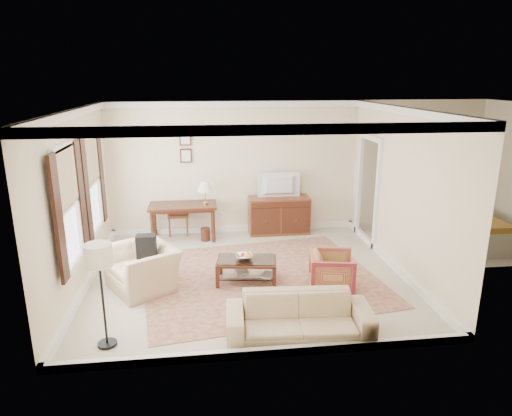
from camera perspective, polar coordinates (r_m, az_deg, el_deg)
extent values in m
cube|color=beige|center=(8.17, -1.14, -8.41)|extent=(5.50, 5.00, 0.01)
cube|color=white|center=(7.45, -1.27, 12.34)|extent=(5.50, 5.00, 0.01)
cube|color=#EFE2C3|center=(10.11, -2.68, 5.02)|extent=(5.50, 0.01, 2.90)
cube|color=#EFE2C3|center=(5.32, 1.60, -5.24)|extent=(5.50, 0.01, 2.90)
cube|color=#EFE2C3|center=(7.90, -21.46, 0.76)|extent=(0.01, 5.00, 2.90)
cube|color=#EFE2C3|center=(8.41, 17.78, 2.00)|extent=(0.01, 5.00, 2.90)
cube|color=beige|center=(10.47, 22.01, -4.02)|extent=(3.00, 2.70, 0.01)
cube|color=maroon|center=(8.07, 0.46, -8.68)|extent=(4.38, 3.90, 0.01)
cube|color=#3F1D12|center=(9.81, -9.14, 0.30)|extent=(1.43, 0.71, 0.05)
cylinder|color=#3F1D12|center=(9.70, -12.82, -2.49)|extent=(0.07, 0.07, 0.73)
cylinder|color=#3F1D12|center=(9.65, -5.33, -2.24)|extent=(0.07, 0.07, 0.73)
cylinder|color=#3F1D12|center=(10.23, -12.54, -1.51)|extent=(0.07, 0.07, 0.73)
cylinder|color=#3F1D12|center=(10.18, -5.44, -1.27)|extent=(0.07, 0.07, 0.73)
cube|color=brown|center=(10.20, 2.87, -0.89)|extent=(1.34, 0.52, 0.83)
imported|color=black|center=(9.97, 2.96, 3.82)|extent=(0.90, 0.52, 0.12)
cube|color=#3F1D12|center=(7.77, -1.19, -6.64)|extent=(1.08, 0.73, 0.04)
cube|color=silver|center=(7.76, -1.19, -6.41)|extent=(1.01, 0.66, 0.01)
cube|color=silver|center=(7.87, -1.18, -8.27)|extent=(0.98, 0.64, 0.02)
cube|color=#3F1D12|center=(7.65, -4.83, -8.66)|extent=(0.07, 0.07, 0.38)
cube|color=#3F1D12|center=(7.60, 2.30, -8.77)|extent=(0.07, 0.07, 0.38)
cube|color=#3F1D12|center=(8.12, -4.42, -7.12)|extent=(0.07, 0.07, 0.38)
cube|color=#3F1D12|center=(8.08, 2.26, -7.21)|extent=(0.07, 0.07, 0.38)
imported|color=silver|center=(7.74, -1.48, -6.01)|extent=(0.42, 0.42, 0.10)
imported|color=brown|center=(7.91, -2.63, -7.93)|extent=(0.28, 0.10, 0.38)
imported|color=brown|center=(7.84, 0.73, -8.20)|extent=(0.25, 0.17, 0.38)
imported|color=maroon|center=(7.59, 9.47, -7.65)|extent=(0.77, 0.81, 0.72)
imported|color=#CFB48C|center=(7.75, -13.99, -6.45)|extent=(1.18, 1.31, 0.96)
cube|color=black|center=(7.74, -13.56, -4.48)|extent=(0.29, 0.36, 0.40)
imported|color=#CFB48C|center=(6.27, 5.42, -12.63)|extent=(1.98, 0.69, 0.76)
cylinder|color=black|center=(6.53, -18.08, -15.83)|extent=(0.25, 0.25, 0.04)
cylinder|color=black|center=(6.25, -18.55, -11.24)|extent=(0.03, 0.03, 1.18)
cylinder|color=silver|center=(5.98, -19.11, -5.57)|extent=(0.35, 0.35, 0.28)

